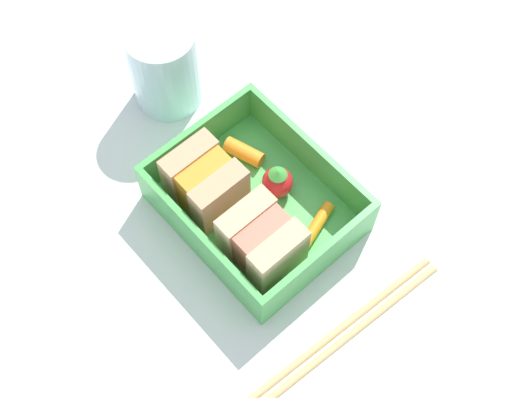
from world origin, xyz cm
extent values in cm
cube|color=silver|center=(0.00, 0.00, -1.00)|extent=(120.00, 120.00, 2.00)
cube|color=#48AD51|center=(0.00, 0.00, 0.60)|extent=(17.08, 13.90, 1.20)
cube|color=#48AD51|center=(0.00, 6.65, 3.29)|extent=(17.08, 0.60, 4.18)
cube|color=#48AD51|center=(0.00, -6.65, 3.29)|extent=(17.08, 0.60, 4.18)
cube|color=#48AD51|center=(-8.24, 0.00, 3.29)|extent=(0.60, 12.70, 4.18)
cube|color=#48AD51|center=(8.24, 0.00, 3.29)|extent=(0.60, 12.70, 4.18)
cube|color=#D8B586|center=(-5.88, 2.72, 3.97)|extent=(2.06, 5.44, 5.54)
cube|color=#D87259|center=(-3.82, 2.72, 3.97)|extent=(2.06, 5.01, 5.10)
cube|color=#D8B586|center=(-1.76, 2.72, 3.97)|extent=(2.06, 5.44, 5.54)
cube|color=tan|center=(1.76, 2.72, 3.97)|extent=(2.06, 5.44, 5.54)
cube|color=orange|center=(3.82, 2.72, 3.97)|extent=(2.06, 5.01, 5.10)
cube|color=tan|center=(5.88, 2.72, 3.97)|extent=(2.06, 5.44, 5.54)
cylinder|color=orange|center=(-5.30, -2.62, 1.75)|extent=(2.46, 5.00, 1.09)
sphere|color=red|center=(-0.30, -2.64, 2.65)|extent=(2.90, 2.90, 2.90)
cone|color=green|center=(-0.30, -2.64, 4.40)|extent=(1.74, 1.74, 0.60)
cylinder|color=orange|center=(4.78, -2.71, 1.96)|extent=(4.14, 2.62, 1.53)
cylinder|color=#DBB675|center=(-14.27, 2.01, 0.35)|extent=(2.11, 20.69, 0.70)
cylinder|color=#DBB675|center=(-13.33, 1.94, 0.35)|extent=(2.11, 20.69, 0.70)
cylinder|color=silver|center=(15.88, -2.27, 4.73)|extent=(6.78, 6.78, 9.46)
camera|label=1|loc=(-21.81, 19.41, 60.31)|focal=50.00mm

